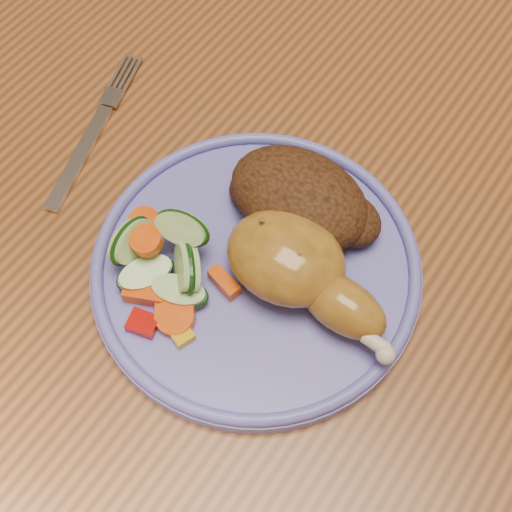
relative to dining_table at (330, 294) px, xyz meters
The scene contains 8 objects.
ground 0.67m from the dining_table, ahead, with size 4.00×4.00×0.00m, color brown.
dining_table is the anchor object (origin of this frame).
plate 0.11m from the dining_table, 127.28° to the right, with size 0.26×0.26×0.01m, color #615EBF.
plate_rim 0.12m from the dining_table, 127.28° to the right, with size 0.26×0.26×0.01m, color #615EBF.
chicken_leg 0.13m from the dining_table, 98.23° to the right, with size 0.16×0.08×0.05m.
rice_pilaf 0.12m from the dining_table, behind, with size 0.13×0.09×0.05m.
vegetable_pile 0.18m from the dining_table, 132.05° to the right, with size 0.11×0.10×0.05m.
fork 0.26m from the dining_table, behind, with size 0.06×0.16×0.00m.
Camera 1 is at (0.11, -0.27, 1.25)m, focal length 50.00 mm.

